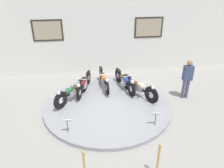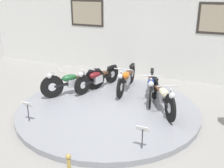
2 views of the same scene
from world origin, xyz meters
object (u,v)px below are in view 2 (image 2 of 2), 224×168
(motorcycle_green, at_px, (73,81))
(motorcycle_blue, at_px, (151,85))
(motorcycle_cream, at_px, (162,95))
(info_placard_front_centre, at_px, (143,132))
(motorcycle_maroon, at_px, (97,77))
(motorcycle_orange, at_px, (126,78))
(info_placard_front_left, at_px, (28,107))

(motorcycle_green, distance_m, motorcycle_blue, 2.31)
(motorcycle_cream, height_order, info_placard_front_centre, motorcycle_cream)
(motorcycle_green, bearing_deg, motorcycle_blue, 16.57)
(motorcycle_maroon, xyz_separation_m, motorcycle_orange, (0.87, 0.26, 0.02))
(motorcycle_green, height_order, info_placard_front_left, motorcycle_green)
(motorcycle_cream, bearing_deg, motorcycle_blue, 125.67)
(motorcycle_orange, relative_size, info_placard_front_left, 3.90)
(motorcycle_blue, distance_m, info_placard_front_left, 3.43)
(info_placard_front_left, bearing_deg, info_placard_front_centre, 0.00)
(info_placard_front_centre, bearing_deg, info_placard_front_left, 180.00)
(motorcycle_orange, bearing_deg, motorcycle_blue, -16.88)
(motorcycle_maroon, xyz_separation_m, motorcycle_cream, (2.21, -0.66, 0.03))
(motorcycle_maroon, bearing_deg, info_placard_front_left, -102.00)
(motorcycle_green, distance_m, motorcycle_orange, 1.63)
(motorcycle_maroon, relative_size, info_placard_front_left, 3.69)
(motorcycle_orange, relative_size, info_placard_front_centre, 3.90)
(motorcycle_green, height_order, motorcycle_orange, motorcycle_green)
(motorcycle_blue, height_order, info_placard_front_left, motorcycle_blue)
(motorcycle_orange, height_order, info_placard_front_centre, motorcycle_orange)
(info_placard_front_centre, bearing_deg, motorcycle_cream, 92.20)
(motorcycle_orange, bearing_deg, info_placard_front_left, -116.66)
(motorcycle_blue, bearing_deg, info_placard_front_centre, -77.95)
(motorcycle_green, xyz_separation_m, motorcycle_orange, (1.35, 0.92, -0.01))
(motorcycle_green, bearing_deg, motorcycle_maroon, 54.12)
(motorcycle_green, height_order, info_placard_front_centre, motorcycle_green)
(motorcycle_blue, xyz_separation_m, info_placard_front_left, (-2.28, -2.56, -0.02))
(motorcycle_maroon, bearing_deg, motorcycle_cream, -16.58)
(motorcycle_maroon, bearing_deg, info_placard_front_centre, -48.27)
(motorcycle_orange, bearing_deg, info_placard_front_centre, -63.47)
(motorcycle_orange, distance_m, motorcycle_cream, 1.62)
(motorcycle_orange, height_order, motorcycle_blue, motorcycle_orange)
(motorcycle_orange, bearing_deg, motorcycle_green, -145.70)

